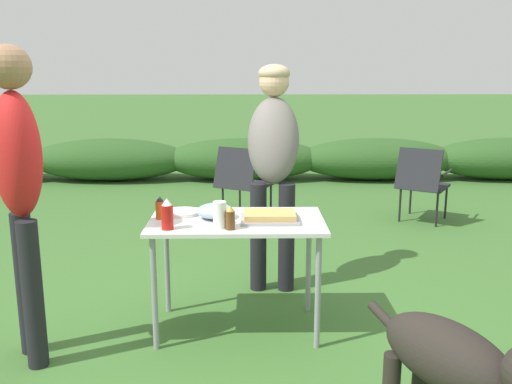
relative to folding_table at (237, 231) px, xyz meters
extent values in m
plane|color=#3D6B2D|center=(0.00, 0.00, -0.66)|extent=(60.00, 60.00, 0.00)
ellipsoid|color=#2D5623|center=(-2.00, 4.96, -0.35)|extent=(2.40, 0.90, 0.62)
ellipsoid|color=#2D5623|center=(0.00, 4.96, -0.35)|extent=(2.40, 0.90, 0.62)
ellipsoid|color=#2D5623|center=(2.00, 4.96, -0.35)|extent=(2.40, 0.90, 0.62)
ellipsoid|color=#2D5623|center=(4.00, 4.96, -0.35)|extent=(2.40, 0.90, 0.62)
cube|color=silver|center=(0.00, 0.00, 0.06)|extent=(1.10, 0.64, 0.02)
cylinder|color=gray|center=(-0.49, -0.27, -0.31)|extent=(0.04, 0.04, 0.71)
cylinder|color=gray|center=(0.49, -0.27, -0.31)|extent=(0.04, 0.04, 0.71)
cylinder|color=gray|center=(-0.49, 0.27, -0.31)|extent=(0.04, 0.04, 0.71)
cylinder|color=gray|center=(0.49, 0.27, -0.31)|extent=(0.04, 0.04, 0.71)
cube|color=#9E9EA3|center=(0.21, -0.03, 0.09)|extent=(0.36, 0.26, 0.02)
cube|color=tan|center=(0.21, -0.03, 0.11)|extent=(0.32, 0.22, 0.04)
cylinder|color=white|center=(-0.36, 0.14, 0.09)|extent=(0.23, 0.23, 0.02)
ellipsoid|color=#99B2CC|center=(-0.14, 0.04, 0.12)|extent=(0.23, 0.23, 0.09)
cylinder|color=white|center=(-0.10, -0.18, 0.16)|extent=(0.08, 0.08, 0.16)
cylinder|color=silver|center=(-0.11, -0.11, 0.13)|extent=(0.06, 0.06, 0.11)
cone|color=#194793|center=(-0.11, -0.11, 0.20)|extent=(0.05, 0.05, 0.03)
cylinder|color=brown|center=(-0.03, -0.22, 0.13)|extent=(0.06, 0.06, 0.11)
cone|color=gold|center=(-0.03, -0.22, 0.20)|extent=(0.05, 0.05, 0.03)
cylinder|color=red|center=(-0.41, -0.21, 0.15)|extent=(0.07, 0.07, 0.15)
cone|color=white|center=(-0.41, -0.21, 0.24)|extent=(0.06, 0.06, 0.04)
cylinder|color=#CC4214|center=(-0.48, 0.03, 0.13)|extent=(0.06, 0.06, 0.11)
cone|color=black|center=(-0.48, 0.03, 0.21)|extent=(0.05, 0.05, 0.03)
cylinder|color=black|center=(0.15, 0.68, -0.25)|extent=(0.12, 0.12, 0.83)
cylinder|color=black|center=(0.36, 0.66, -0.25)|extent=(0.12, 0.12, 0.83)
ellipsoid|color=slate|center=(0.26, 0.79, 0.48)|extent=(0.42, 0.54, 0.73)
sphere|color=#DBAD89|center=(0.27, 0.92, 0.90)|extent=(0.23, 0.23, 0.23)
ellipsoid|color=tan|center=(0.27, 0.92, 0.97)|extent=(0.24, 0.24, 0.14)
cylinder|color=black|center=(-1.14, -0.46, -0.23)|extent=(0.12, 0.12, 0.86)
cylinder|color=black|center=(-1.24, -0.29, -0.23)|extent=(0.12, 0.12, 0.86)
ellipsoid|color=red|center=(-1.19, -0.38, 0.55)|extent=(0.41, 0.44, 0.70)
sphere|color=#936B4C|center=(-1.19, -0.38, 1.02)|extent=(0.24, 0.24, 0.24)
cylinder|color=#28231E|center=(0.89, -1.03, -0.46)|extent=(0.08, 0.08, 0.41)
ellipsoid|color=#28231E|center=(0.92, -1.26, -0.18)|extent=(0.59, 0.72, 0.29)
cylinder|color=#28231E|center=(0.73, -0.94, -0.16)|extent=(0.15, 0.21, 0.12)
cube|color=#232328|center=(2.02, 2.65, -0.28)|extent=(0.63, 0.63, 0.03)
cube|color=#232328|center=(1.87, 2.41, -0.05)|extent=(0.48, 0.38, 0.44)
cylinder|color=black|center=(1.74, 2.58, -0.47)|extent=(0.02, 0.02, 0.38)
cylinder|color=black|center=(2.08, 2.37, -0.47)|extent=(0.02, 0.02, 0.38)
cylinder|color=black|center=(1.95, 2.92, -0.47)|extent=(0.02, 0.02, 0.38)
cylinder|color=black|center=(2.29, 2.71, -0.47)|extent=(0.02, 0.02, 0.38)
cylinder|color=black|center=(1.82, 2.77, -0.10)|extent=(0.24, 0.36, 0.02)
cylinder|color=black|center=(2.21, 2.52, -0.10)|extent=(0.24, 0.36, 0.02)
cube|color=#232328|center=(0.06, 2.74, -0.28)|extent=(0.62, 0.62, 0.03)
cube|color=#232328|center=(-0.07, 2.49, -0.05)|extent=(0.48, 0.35, 0.44)
cylinder|color=black|center=(-0.21, 2.65, -0.47)|extent=(0.02, 0.02, 0.38)
cylinder|color=black|center=(0.15, 2.47, -0.47)|extent=(0.02, 0.02, 0.38)
cylinder|color=black|center=(-0.03, 3.01, -0.47)|extent=(0.02, 0.02, 0.38)
cylinder|color=black|center=(0.33, 2.83, -0.47)|extent=(0.02, 0.02, 0.38)
cylinder|color=black|center=(-0.14, 2.85, -0.10)|extent=(0.21, 0.38, 0.02)
cylinder|color=black|center=(0.27, 2.64, -0.10)|extent=(0.21, 0.38, 0.02)
camera|label=1|loc=(0.07, -3.47, 1.03)|focal=40.00mm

